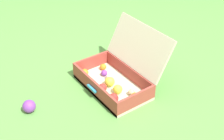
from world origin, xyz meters
TOP-DOWN VIEW (x-y plane):
  - ground_plane at (0.00, 0.00)m, footprint 16.00×16.00m
  - open_suitcase at (0.10, 0.11)m, footprint 0.62×0.54m
  - stray_ball_on_grass at (-0.02, -0.59)m, footprint 0.09×0.09m

SIDE VIEW (x-z plane):
  - ground_plane at x=0.00m, z-range 0.00..0.00m
  - stray_ball_on_grass at x=-0.02m, z-range 0.00..0.09m
  - open_suitcase at x=0.10m, z-range -0.12..0.33m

